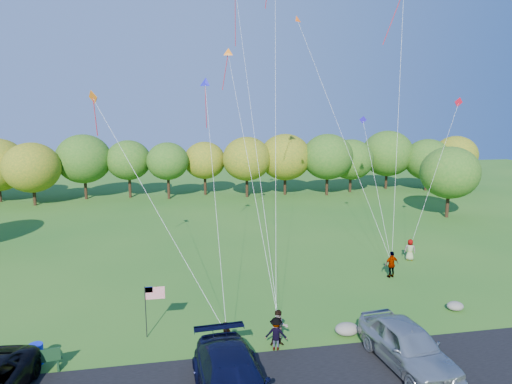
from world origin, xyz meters
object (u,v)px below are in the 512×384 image
Objects in this scene: flyer_a at (227,338)px; trash_barrel at (36,354)px; minivan_navy at (233,383)px; flyer_c at (276,334)px; flyer_e at (410,250)px; flyer_b at (279,328)px; flyer_d at (392,264)px; park_bench at (37,361)px; minivan_silver at (407,345)px.

trash_barrel is (-8.50, 0.81, -0.34)m from flyer_a.
trash_barrel is (-8.28, 4.60, -0.54)m from minivan_navy.
flyer_c reaches higher than flyer_e.
flyer_d reaches higher than flyer_b.
flyer_b is 0.94× the size of park_bench.
flyer_e is at bearing 12.73° from park_bench.
minivan_silver reaches higher than park_bench.
flyer_b is 11.10m from trash_barrel.
minivan_navy is 21.26m from flyer_e.
park_bench is at bearing 165.83° from minivan_silver.
flyer_b is 1.95× the size of trash_barrel.
minivan_navy is 3.80m from flyer_a.
flyer_d is at bearing -126.41° from flyer_c.
minivan_navy is at bearing -143.17° from flyer_a.
minivan_silver is 15.27m from flyer_e.
trash_barrel is (-16.21, 3.28, -0.57)m from minivan_silver.
minivan_navy is 4.01× the size of flyer_e.
flyer_d is (9.58, 7.39, 0.02)m from flyer_b.
minivan_navy reaches higher than trash_barrel.
flyer_a is 8.55m from trash_barrel.
minivan_silver reaches higher than flyer_d.
trash_barrel is (-11.08, 0.44, -0.44)m from flyer_b.
flyer_b is 16.40m from flyer_e.
minivan_navy reaches higher than flyer_c.
flyer_e is 25.83m from park_bench.
flyer_c is (-0.23, -0.37, -0.09)m from flyer_b.
flyer_a is at bearing 15.25° from flyer_c.
flyer_b is (2.80, 4.16, -0.10)m from minivan_navy.
minivan_silver is 5.91m from flyer_c.
trash_barrel is at bearing -179.22° from flyer_b.
flyer_a is 0.84× the size of park_bench.
flyer_e is 25.74m from trash_barrel.
flyer_e is (15.44, 14.62, -0.19)m from minivan_navy.
minivan_navy is 7.06× the size of trash_barrel.
flyer_c is at bearing 27.70° from flyer_d.
flyer_d is (12.38, 11.55, -0.08)m from minivan_navy.
flyer_d reaches higher than flyer_c.
minivan_silver is 3.53× the size of flyer_e.
park_bench is at bearing 10.23° from flyer_d.
park_bench is (-20.40, -7.77, -0.35)m from flyer_d.
flyer_e is (12.63, 10.46, -0.09)m from flyer_b.
park_bench is (-8.01, 3.78, -0.43)m from minivan_navy.
flyer_c is 10.88m from trash_barrel.
minivan_silver is 3.10× the size of flyer_d.
park_bench is (-15.95, 2.45, -0.46)m from minivan_silver.
flyer_a is 2.61m from flyer_b.
minivan_navy is at bearing -37.31° from park_bench.
park_bench is at bearing -72.22° from trash_barrel.
minivan_silver is 3.56× the size of flyer_a.
minivan_silver is 2.98× the size of park_bench.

